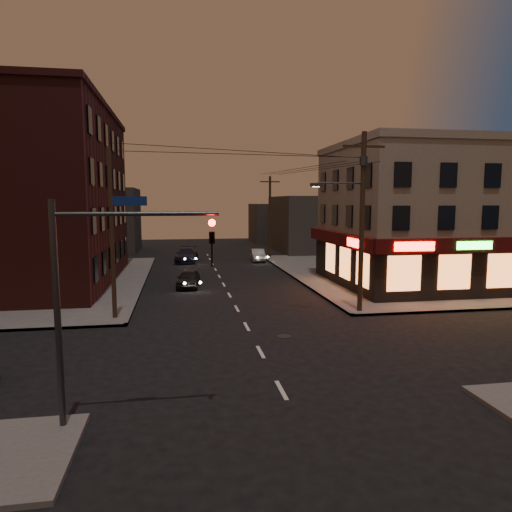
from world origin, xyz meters
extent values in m
plane|color=black|center=(0.00, 0.00, 0.00)|extent=(120.00, 120.00, 0.00)
cube|color=#514F4C|center=(18.00, 19.00, 0.07)|extent=(24.00, 28.00, 0.15)
cube|color=gray|center=(16.00, 13.50, 5.15)|extent=(15.00, 12.00, 10.00)
cube|color=gray|center=(16.00, 13.50, 10.40)|extent=(15.20, 12.20, 0.50)
cube|color=black|center=(16.00, 7.55, 1.85)|extent=(15.12, 0.25, 3.40)
cube|color=black|center=(8.55, 13.50, 1.85)|extent=(0.25, 12.12, 3.40)
cube|color=#460B0B|center=(16.00, 7.25, 3.65)|extent=(15.60, 0.50, 0.90)
cube|color=#460B0B|center=(8.25, 13.50, 3.65)|extent=(0.50, 12.60, 0.90)
cube|color=#FF140C|center=(10.70, 6.98, 3.65)|extent=(2.60, 0.06, 0.55)
cube|color=#26FF3F|center=(14.70, 6.98, 3.65)|extent=(2.40, 0.06, 0.50)
cube|color=#FF140C|center=(7.98, 9.70, 3.65)|extent=(0.06, 2.60, 0.55)
cube|color=orange|center=(15.40, 7.40, 1.95)|extent=(12.40, 0.08, 2.20)
cube|color=orange|center=(8.40, 12.50, 1.95)|extent=(0.08, 8.40, 2.20)
cube|color=#431715|center=(-14.50, 19.00, 6.65)|extent=(12.00, 20.00, 13.00)
cube|color=#3F3D3A|center=(14.00, 38.00, 3.50)|extent=(10.00, 12.00, 7.00)
cube|color=#3F3D3A|center=(-13.00, 42.00, 4.00)|extent=(9.00, 10.00, 8.00)
cube|color=#3F3D3A|center=(12.00, 52.00, 3.00)|extent=(8.00, 8.00, 6.00)
cylinder|color=#382619|center=(6.80, 5.80, 5.15)|extent=(0.28, 0.28, 10.00)
cube|color=#382619|center=(6.80, 5.80, 9.35)|extent=(2.40, 0.12, 0.12)
cylinder|color=#333538|center=(6.80, 5.80, 8.55)|extent=(0.44, 0.44, 0.50)
cylinder|color=#333538|center=(5.50, 5.80, 7.35)|extent=(2.60, 0.10, 0.10)
cube|color=#333538|center=(4.10, 5.80, 7.25)|extent=(0.60, 0.25, 0.18)
cube|color=#FFD88C|center=(4.10, 5.80, 7.15)|extent=(0.35, 0.15, 0.04)
cylinder|color=#382619|center=(6.80, 32.00, 4.65)|extent=(0.26, 0.26, 9.00)
cylinder|color=#382619|center=(-6.80, 6.50, 4.65)|extent=(0.24, 0.24, 9.00)
cylinder|color=#333538|center=(-6.60, -5.60, 3.20)|extent=(0.18, 0.18, 6.40)
cylinder|color=#333538|center=(-4.40, -5.60, 6.00)|extent=(4.40, 0.12, 0.12)
imported|color=black|center=(-2.40, -5.60, 5.50)|extent=(0.16, 0.20, 1.00)
sphere|color=#FF0C05|center=(-2.40, -5.72, 5.75)|extent=(0.20, 0.20, 0.20)
cube|color=navy|center=(-4.60, -5.60, 6.35)|extent=(0.90, 0.05, 0.25)
imported|color=black|center=(-2.68, 15.40, 0.66)|extent=(2.04, 4.03, 1.32)
imported|color=gray|center=(5.00, 29.49, 0.65)|extent=(1.68, 4.03, 1.30)
imported|color=black|center=(-2.57, 29.97, 0.75)|extent=(2.75, 5.37, 1.49)
cylinder|color=maroon|center=(7.60, 7.61, 0.43)|extent=(0.28, 0.28, 0.57)
sphere|color=maroon|center=(7.60, 7.61, 0.75)|extent=(0.23, 0.23, 0.23)
cylinder|color=maroon|center=(7.60, 7.61, 0.55)|extent=(0.32, 0.23, 0.11)
cylinder|color=maroon|center=(7.60, 7.61, 0.55)|extent=(0.23, 0.32, 0.11)
camera|label=1|loc=(-3.30, -18.39, 6.33)|focal=32.00mm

